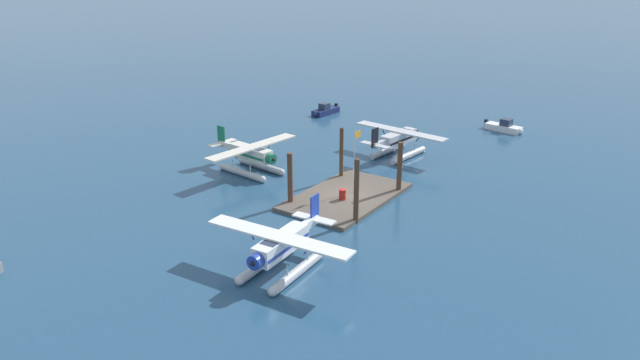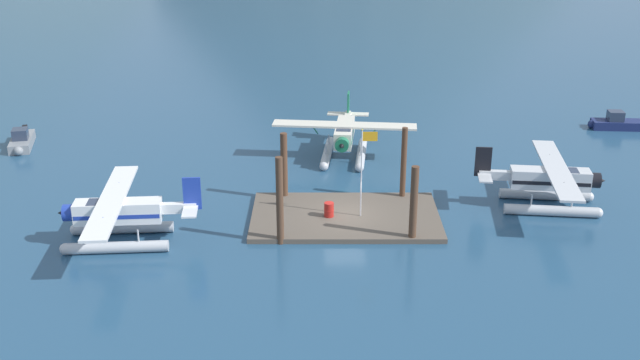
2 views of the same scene
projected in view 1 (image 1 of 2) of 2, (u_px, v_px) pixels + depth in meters
The scene contains 13 objects.
ground_plane at pixel (346, 198), 49.10m from camera, with size 1200.00×1200.00×0.00m, color navy.
dock_platform at pixel (346, 196), 49.05m from camera, with size 11.34×6.86×0.30m, color brown.
piling_near_left at pixel (356, 192), 43.53m from camera, with size 0.41×0.41×5.18m, color #4C3323.
piling_near_right at pixel (400, 168), 49.49m from camera, with size 0.43×0.43×4.56m, color #4C3323.
piling_far_left at pixel (290, 179), 47.00m from camera, with size 0.44×0.44×4.47m, color #4C3323.
piling_far_right at pixel (341, 154), 52.66m from camera, with size 0.36×0.36×4.87m, color #4C3323.
flagpole at pixel (355, 154), 48.46m from camera, with size 0.95×0.10×5.48m.
fuel_drum at pixel (342, 194), 47.92m from camera, with size 0.62×0.62×0.88m.
seaplane_cream_bow_centre at pixel (251, 157), 54.52m from camera, with size 10.49×7.96×3.84m.
seaplane_silver_stbd_fwd at pixel (399, 141), 59.24m from camera, with size 7.95×10.49×3.84m.
seaplane_white_port_aft at pixel (281, 249), 36.96m from camera, with size 7.97×10.47×3.84m.
boat_navy_open_east at pixel (325, 111), 75.97m from camera, with size 4.89×1.78×1.50m.
boat_white_open_se at pixel (504, 127), 68.38m from camera, with size 2.09×4.87×1.50m.
Camera 1 is at (-38.48, -24.15, 18.82)m, focal length 32.41 mm.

